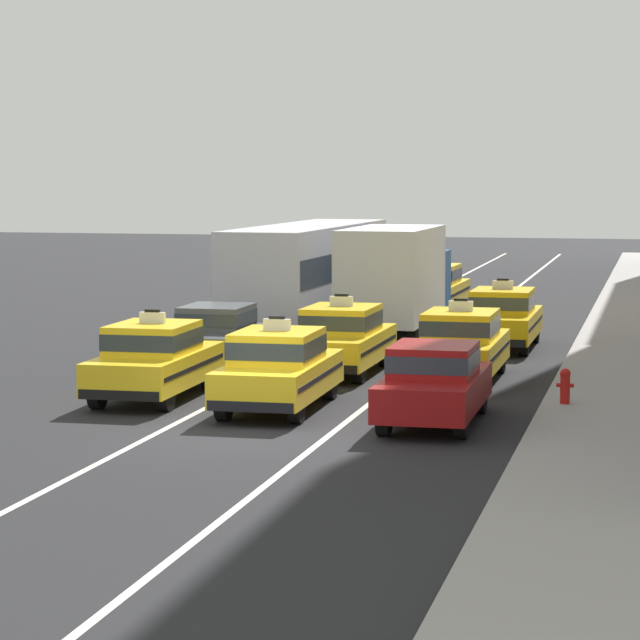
# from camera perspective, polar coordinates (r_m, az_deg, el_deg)

# --- Properties ---
(ground_plane) EXTENTS (160.00, 160.00, 0.00)m
(ground_plane) POSITION_cam_1_polar(r_m,az_deg,el_deg) (26.91, -3.12, -4.58)
(ground_plane) COLOR #232326
(lane_stripe_left_center) EXTENTS (0.14, 80.00, 0.01)m
(lane_stripe_left_center) POSITION_cam_1_polar(r_m,az_deg,el_deg) (46.53, 2.06, -0.10)
(lane_stripe_left_center) COLOR silver
(lane_stripe_left_center) RESTS_ON ground
(lane_stripe_center_right) EXTENTS (0.14, 80.00, 0.01)m
(lane_stripe_center_right) POSITION_cam_1_polar(r_m,az_deg,el_deg) (46.00, 5.97, -0.20)
(lane_stripe_center_right) COLOR silver
(lane_stripe_center_right) RESTS_ON ground
(taxi_left_nearest) EXTENTS (1.89, 4.59, 1.96)m
(taxi_left_nearest) POSITION_cam_1_polar(r_m,az_deg,el_deg) (31.10, -6.59, -1.54)
(taxi_left_nearest) COLOR black
(taxi_left_nearest) RESTS_ON ground
(sedan_left_second) EXTENTS (1.82, 4.32, 1.58)m
(sedan_left_second) POSITION_cam_1_polar(r_m,az_deg,el_deg) (35.88, -4.09, -0.57)
(sedan_left_second) COLOR black
(sedan_left_second) RESTS_ON ground
(bus_left_third) EXTENTS (2.78, 11.26, 3.22)m
(bus_left_third) POSITION_cam_1_polar(r_m,az_deg,el_deg) (44.91, -0.46, 2.01)
(bus_left_third) COLOR black
(bus_left_third) RESTS_ON ground
(taxi_left_fourth) EXTENTS (1.90, 4.59, 1.96)m
(taxi_left_fourth) POSITION_cam_1_polar(r_m,az_deg,el_deg) (54.40, 2.01, 1.70)
(taxi_left_fourth) COLOR black
(taxi_left_fourth) RESTS_ON ground
(taxi_center_nearest) EXTENTS (1.89, 4.59, 1.96)m
(taxi_center_nearest) POSITION_cam_1_polar(r_m,az_deg,el_deg) (29.51, -1.66, -1.91)
(taxi_center_nearest) COLOR black
(taxi_center_nearest) RESTS_ON ground
(taxi_center_second) EXTENTS (1.85, 4.57, 1.96)m
(taxi_center_second) POSITION_cam_1_polar(r_m,az_deg,el_deg) (34.73, 0.89, -0.72)
(taxi_center_second) COLOR black
(taxi_center_second) RESTS_ON ground
(box_truck_center_third) EXTENTS (2.36, 6.99, 3.27)m
(box_truck_center_third) POSITION_cam_1_polar(r_m,az_deg,el_deg) (42.40, 3.06, 1.71)
(box_truck_center_third) COLOR black
(box_truck_center_third) RESTS_ON ground
(taxi_center_fourth) EXTENTS (1.91, 4.59, 1.96)m
(taxi_center_fourth) POSITION_cam_1_polar(r_m,az_deg,el_deg) (50.12, 4.57, 1.32)
(taxi_center_fourth) COLOR black
(taxi_center_fourth) RESTS_ON ground
(sedan_right_nearest) EXTENTS (1.78, 4.31, 1.58)m
(sedan_right_nearest) POSITION_cam_1_polar(r_m,az_deg,el_deg) (27.91, 4.55, -2.44)
(sedan_right_nearest) COLOR black
(sedan_right_nearest) RESTS_ON ground
(taxi_right_second) EXTENTS (1.84, 4.57, 1.96)m
(taxi_right_second) POSITION_cam_1_polar(r_m,az_deg,el_deg) (33.67, 5.62, -0.96)
(taxi_right_second) COLOR black
(taxi_right_second) RESTS_ON ground
(taxi_right_third) EXTENTS (1.83, 4.56, 1.96)m
(taxi_right_third) POSITION_cam_1_polar(r_m,az_deg,el_deg) (39.97, 7.27, 0.11)
(taxi_right_third) COLOR black
(taxi_right_third) RESTS_ON ground
(fire_hydrant) EXTENTS (0.36, 0.22, 0.73)m
(fire_hydrant) POSITION_cam_1_polar(r_m,az_deg,el_deg) (29.87, 9.71, -2.54)
(fire_hydrant) COLOR red
(fire_hydrant) RESTS_ON sidewalk_curb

